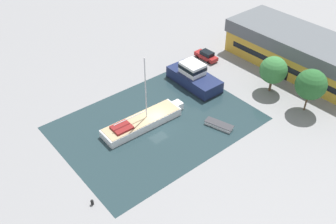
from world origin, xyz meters
name	(u,v)px	position (x,y,z in m)	size (l,w,h in m)	color
ground_plane	(157,123)	(0.00, 0.00, 0.00)	(440.00, 440.00, 0.00)	gray
water_canal	(157,123)	(0.00, 0.00, 0.00)	(20.01, 27.46, 0.01)	#23383D
warehouse_building	(302,52)	(3.81, 28.76, 3.12)	(26.70, 10.65, 6.16)	gold
quay_tree_near_building	(273,70)	(5.08, 19.14, 3.83)	(4.32, 4.32, 6.00)	brown
quay_tree_by_water	(311,85)	(11.66, 19.03, 4.54)	(4.52, 4.52, 6.81)	brown
parked_car	(206,55)	(-8.68, 18.30, 0.82)	(4.56, 1.85, 1.65)	maroon
sailboat_moored	(143,122)	(-0.93, -1.86, 0.67)	(3.49, 13.22, 10.72)	white
motor_cruiser	(194,77)	(-4.12, 10.92, 1.40)	(9.67, 4.33, 3.80)	#19234C
small_dinghy	(219,125)	(6.23, 6.30, 0.30)	(4.32, 2.53, 0.58)	white
mooring_bollard	(92,202)	(6.70, -14.62, 0.38)	(0.37, 0.37, 0.72)	black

